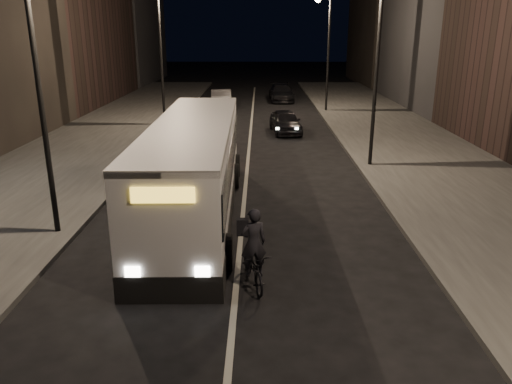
{
  "coord_description": "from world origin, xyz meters",
  "views": [
    {
      "loc": [
        0.58,
        -10.07,
        6.02
      ],
      "look_at": [
        0.47,
        3.75,
        1.5
      ],
      "focal_mm": 35.0,
      "sensor_mm": 36.0,
      "label": 1
    }
  ],
  "objects_px": {
    "streetlight_left_far": "(164,40)",
    "city_bus": "(194,165)",
    "cyclist_on_bicycle": "(253,260)",
    "car_far": "(281,93)",
    "car_near": "(285,122)",
    "car_mid": "(221,98)",
    "streetlight_right_mid": "(372,46)",
    "streetlight_left_near": "(44,55)",
    "streetlight_right_far": "(325,39)"
  },
  "relations": [
    {
      "from": "cyclist_on_bicycle",
      "to": "car_mid",
      "type": "height_order",
      "value": "cyclist_on_bicycle"
    },
    {
      "from": "streetlight_left_far",
      "to": "cyclist_on_bicycle",
      "type": "relative_size",
      "value": 3.92
    },
    {
      "from": "streetlight_right_mid",
      "to": "car_far",
      "type": "distance_m",
      "value": 22.87
    },
    {
      "from": "city_bus",
      "to": "car_far",
      "type": "distance_m",
      "value": 28.6
    },
    {
      "from": "cyclist_on_bicycle",
      "to": "car_far",
      "type": "bearing_deg",
      "value": 71.95
    },
    {
      "from": "streetlight_left_near",
      "to": "cyclist_on_bicycle",
      "type": "xyz_separation_m",
      "value": [
        5.76,
        -3.09,
        -4.67
      ]
    },
    {
      "from": "city_bus",
      "to": "streetlight_right_mid",
      "type": "bearing_deg",
      "value": 40.29
    },
    {
      "from": "streetlight_left_far",
      "to": "car_near",
      "type": "relative_size",
      "value": 2.01
    },
    {
      "from": "car_far",
      "to": "streetlight_right_mid",
      "type": "bearing_deg",
      "value": -85.07
    },
    {
      "from": "cyclist_on_bicycle",
      "to": "streetlight_left_far",
      "type": "bearing_deg",
      "value": 90.7
    },
    {
      "from": "streetlight_right_mid",
      "to": "car_near",
      "type": "relative_size",
      "value": 2.01
    },
    {
      "from": "city_bus",
      "to": "car_far",
      "type": "height_order",
      "value": "city_bus"
    },
    {
      "from": "streetlight_left_near",
      "to": "city_bus",
      "type": "distance_m",
      "value": 5.55
    },
    {
      "from": "streetlight_left_near",
      "to": "cyclist_on_bicycle",
      "type": "bearing_deg",
      "value": -28.21
    },
    {
      "from": "streetlight_left_near",
      "to": "streetlight_left_far",
      "type": "bearing_deg",
      "value": 90.0
    },
    {
      "from": "streetlight_right_far",
      "to": "streetlight_right_mid",
      "type": "bearing_deg",
      "value": -90.0
    },
    {
      "from": "car_mid",
      "to": "cyclist_on_bicycle",
      "type": "bearing_deg",
      "value": 91.42
    },
    {
      "from": "cyclist_on_bicycle",
      "to": "car_far",
      "type": "distance_m",
      "value": 33.36
    },
    {
      "from": "streetlight_left_far",
      "to": "city_bus",
      "type": "distance_m",
      "value": 16.91
    },
    {
      "from": "streetlight_left_near",
      "to": "car_far",
      "type": "bearing_deg",
      "value": 75.55
    },
    {
      "from": "car_mid",
      "to": "car_far",
      "type": "xyz_separation_m",
      "value": [
        5.0,
        3.76,
        -0.02
      ]
    },
    {
      "from": "streetlight_left_near",
      "to": "city_bus",
      "type": "height_order",
      "value": "streetlight_left_near"
    },
    {
      "from": "streetlight_left_near",
      "to": "car_near",
      "type": "xyz_separation_m",
      "value": [
        7.46,
        16.0,
        -4.67
      ]
    },
    {
      "from": "car_mid",
      "to": "car_far",
      "type": "bearing_deg",
      "value": -147.43
    },
    {
      "from": "streetlight_right_mid",
      "to": "cyclist_on_bicycle",
      "type": "bearing_deg",
      "value": -113.86
    },
    {
      "from": "streetlight_left_far",
      "to": "car_near",
      "type": "height_order",
      "value": "streetlight_left_far"
    },
    {
      "from": "streetlight_right_far",
      "to": "streetlight_left_far",
      "type": "xyz_separation_m",
      "value": [
        -10.66,
        -6.0,
        0.0
      ]
    },
    {
      "from": "streetlight_left_near",
      "to": "car_mid",
      "type": "height_order",
      "value": "streetlight_left_near"
    },
    {
      "from": "car_near",
      "to": "car_far",
      "type": "relative_size",
      "value": 0.81
    },
    {
      "from": "streetlight_right_mid",
      "to": "car_far",
      "type": "xyz_separation_m",
      "value": [
        -2.88,
        22.21,
        -4.64
      ]
    },
    {
      "from": "streetlight_right_mid",
      "to": "streetlight_left_far",
      "type": "relative_size",
      "value": 1.0
    },
    {
      "from": "car_near",
      "to": "car_mid",
      "type": "relative_size",
      "value": 0.9
    },
    {
      "from": "streetlight_left_near",
      "to": "car_near",
      "type": "bearing_deg",
      "value": 65.01
    },
    {
      "from": "city_bus",
      "to": "car_mid",
      "type": "bearing_deg",
      "value": 91.23
    },
    {
      "from": "streetlight_right_mid",
      "to": "streetlight_right_far",
      "type": "distance_m",
      "value": 16.0
    },
    {
      "from": "streetlight_right_mid",
      "to": "car_mid",
      "type": "distance_m",
      "value": 20.59
    },
    {
      "from": "streetlight_left_near",
      "to": "car_near",
      "type": "height_order",
      "value": "streetlight_left_near"
    },
    {
      "from": "cyclist_on_bicycle",
      "to": "car_far",
      "type": "relative_size",
      "value": 0.42
    },
    {
      "from": "streetlight_right_far",
      "to": "car_far",
      "type": "height_order",
      "value": "streetlight_right_far"
    },
    {
      "from": "streetlight_right_far",
      "to": "car_far",
      "type": "relative_size",
      "value": 1.64
    },
    {
      "from": "car_far",
      "to": "car_mid",
      "type": "bearing_deg",
      "value": -145.55
    },
    {
      "from": "streetlight_right_far",
      "to": "car_near",
      "type": "xyz_separation_m",
      "value": [
        -3.21,
        -8.0,
        -4.67
      ]
    },
    {
      "from": "cyclist_on_bicycle",
      "to": "streetlight_right_far",
      "type": "bearing_deg",
      "value": 65.16
    },
    {
      "from": "city_bus",
      "to": "car_mid",
      "type": "relative_size",
      "value": 2.66
    },
    {
      "from": "streetlight_left_near",
      "to": "car_far",
      "type": "xyz_separation_m",
      "value": [
        7.78,
        30.21,
        -4.64
      ]
    },
    {
      "from": "streetlight_left_far",
      "to": "car_mid",
      "type": "bearing_deg",
      "value": 71.81
    },
    {
      "from": "streetlight_left_near",
      "to": "streetlight_right_mid",
      "type": "bearing_deg",
      "value": 36.88
    },
    {
      "from": "streetlight_left_far",
      "to": "car_far",
      "type": "xyz_separation_m",
      "value": [
        7.78,
        12.21,
        -4.64
      ]
    },
    {
      "from": "streetlight_right_far",
      "to": "city_bus",
      "type": "distance_m",
      "value": 23.43
    },
    {
      "from": "cyclist_on_bicycle",
      "to": "car_mid",
      "type": "bearing_deg",
      "value": 81.19
    }
  ]
}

